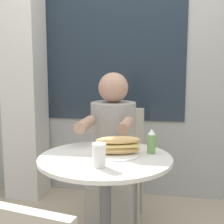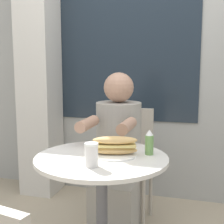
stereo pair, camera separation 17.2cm
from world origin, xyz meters
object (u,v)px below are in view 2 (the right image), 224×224
(seated_diner, at_px, (117,169))
(drink_cup, at_px, (92,155))
(condiment_bottle, at_px, (149,143))
(diner_chair, at_px, (129,154))
(sandwich_on_plate, at_px, (115,147))
(cafe_table, at_px, (102,195))

(seated_diner, relative_size, drink_cup, 10.58)
(seated_diner, distance_m, condiment_bottle, 0.57)
(seated_diner, bearing_deg, diner_chair, -90.12)
(sandwich_on_plate, xyz_separation_m, drink_cup, (-0.06, -0.20, 0.01))
(cafe_table, xyz_separation_m, diner_chair, (-0.06, 0.85, -0.02))
(seated_diner, height_order, condiment_bottle, seated_diner)
(drink_cup, bearing_deg, sandwich_on_plate, 74.29)
(condiment_bottle, bearing_deg, sandwich_on_plate, -156.41)
(cafe_table, distance_m, drink_cup, 0.31)
(sandwich_on_plate, bearing_deg, condiment_bottle, 23.59)
(condiment_bottle, bearing_deg, drink_cup, -129.24)
(cafe_table, height_order, condiment_bottle, condiment_bottle)
(diner_chair, xyz_separation_m, condiment_bottle, (0.28, -0.75, 0.29))
(cafe_table, distance_m, condiment_bottle, 0.36)
(cafe_table, relative_size, diner_chair, 0.86)
(cafe_table, relative_size, condiment_bottle, 5.76)
(diner_chair, distance_m, condiment_bottle, 0.85)
(seated_diner, distance_m, sandwich_on_plate, 0.56)
(seated_diner, distance_m, drink_cup, 0.73)
(sandwich_on_plate, bearing_deg, cafe_table, -152.84)
(drink_cup, bearing_deg, seated_diner, 95.24)
(sandwich_on_plate, height_order, drink_cup, drink_cup)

